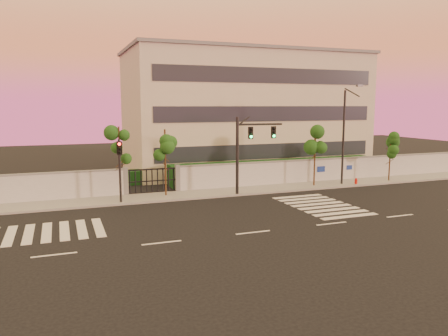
{
  "coord_description": "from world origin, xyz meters",
  "views": [
    {
      "loc": [
        -9.55,
        -20.71,
        6.81
      ],
      "look_at": [
        0.61,
        6.0,
        2.67
      ],
      "focal_mm": 35.0,
      "sensor_mm": 36.0,
      "label": 1
    }
  ],
  "objects": [
    {
      "name": "hedge_row",
      "position": [
        1.17,
        14.74,
        0.82
      ],
      "size": [
        41.0,
        4.25,
        1.8
      ],
      "color": "#113816",
      "rests_on": "ground"
    },
    {
      "name": "traffic_signal_main",
      "position": [
        3.65,
        9.21,
        3.76
      ],
      "size": [
        3.76,
        0.43,
        5.94
      ],
      "rotation": [
        0.0,
        0.0,
        -0.05
      ],
      "color": "black",
      "rests_on": "ground"
    },
    {
      "name": "sidewalk",
      "position": [
        0.0,
        10.5,
        0.07
      ],
      "size": [
        60.0,
        3.0,
        0.15
      ],
      "primitive_type": "cube",
      "color": "gray",
      "rests_on": "ground"
    },
    {
      "name": "street_tree_e",
      "position": [
        10.29,
        10.22,
        3.62
      ],
      "size": [
        1.64,
        1.3,
        4.92
      ],
      "color": "#382314",
      "rests_on": "ground"
    },
    {
      "name": "road_markings",
      "position": [
        -1.58,
        3.76,
        0.01
      ],
      "size": [
        57.0,
        7.62,
        0.02
      ],
      "color": "silver",
      "rests_on": "ground"
    },
    {
      "name": "perimeter_wall",
      "position": [
        0.1,
        12.0,
        1.07
      ],
      "size": [
        60.0,
        0.36,
        2.2
      ],
      "color": "#AAACB1",
      "rests_on": "ground"
    },
    {
      "name": "fire_hydrant",
      "position": [
        13.92,
        9.41,
        0.33
      ],
      "size": [
        0.26,
        0.25,
        0.66
      ],
      "rotation": [
        0.0,
        0.0,
        -0.37
      ],
      "color": "red",
      "rests_on": "ground"
    },
    {
      "name": "street_tree_c",
      "position": [
        -5.59,
        10.19,
        3.92
      ],
      "size": [
        1.37,
        1.09,
        5.34
      ],
      "color": "#382314",
      "rests_on": "ground"
    },
    {
      "name": "traffic_signal_secondary",
      "position": [
        -5.72,
        9.43,
        2.87
      ],
      "size": [
        0.35,
        0.34,
        4.52
      ],
      "rotation": [
        0.0,
        0.0,
        0.31
      ],
      "color": "black",
      "rests_on": "ground"
    },
    {
      "name": "streetlight_east",
      "position": [
        12.88,
        9.81,
        4.54
      ],
      "size": [
        0.5,
        2.02,
        8.4
      ],
      "color": "black",
      "rests_on": "ground"
    },
    {
      "name": "institutional_building",
      "position": [
        9.0,
        21.99,
        6.16
      ],
      "size": [
        24.4,
        12.4,
        12.25
      ],
      "color": "beige",
      "rests_on": "ground"
    },
    {
      "name": "street_tree_f",
      "position": [
        17.85,
        9.92,
        3.21
      ],
      "size": [
        1.44,
        1.15,
        4.35
      ],
      "color": "#382314",
      "rests_on": "ground"
    },
    {
      "name": "street_tree_d",
      "position": [
        -2.23,
        10.67,
        3.71
      ],
      "size": [
        1.54,
        1.22,
        5.05
      ],
      "color": "#382314",
      "rests_on": "ground"
    },
    {
      "name": "ground",
      "position": [
        0.0,
        0.0,
        0.0
      ],
      "size": [
        120.0,
        120.0,
        0.0
      ],
      "primitive_type": "plane",
      "color": "black",
      "rests_on": "ground"
    }
  ]
}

